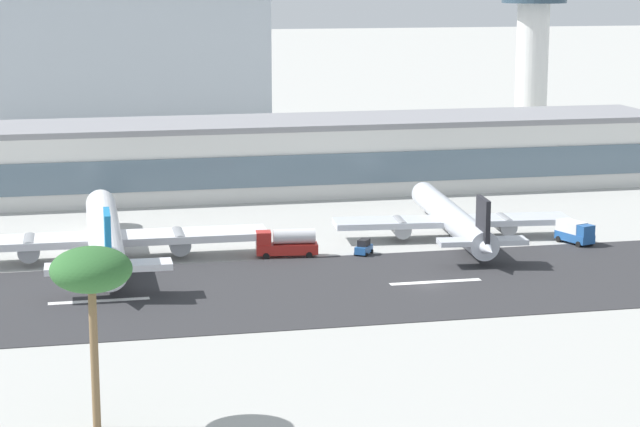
% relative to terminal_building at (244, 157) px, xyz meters
% --- Properties ---
extents(ground_plane, '(1400.00, 1400.00, 0.00)m').
position_rel_terminal_building_xyz_m(ground_plane, '(12.75, -69.95, -6.46)').
color(ground_plane, '#A8A8A3').
extents(runway_strip, '(800.00, 33.33, 0.08)m').
position_rel_terminal_building_xyz_m(runway_strip, '(12.75, -68.58, -6.42)').
color(runway_strip, '#2D2D30').
rests_on(runway_strip, ground_plane).
extents(runway_centreline_dash_3, '(12.00, 1.20, 0.01)m').
position_rel_terminal_building_xyz_m(runway_centreline_dash_3, '(-28.21, -68.58, -6.38)').
color(runway_centreline_dash_3, white).
rests_on(runway_centreline_dash_3, runway_strip).
extents(runway_centreline_dash_4, '(12.00, 1.20, 0.01)m').
position_rel_terminal_building_xyz_m(runway_centreline_dash_4, '(13.95, -68.58, -6.38)').
color(runway_centreline_dash_4, white).
rests_on(runway_centreline_dash_4, runway_strip).
extents(terminal_building, '(154.97, 21.04, 12.92)m').
position_rel_terminal_building_xyz_m(terminal_building, '(0.00, 0.00, 0.00)').
color(terminal_building, silver).
rests_on(terminal_building, ground_plane).
extents(control_tower, '(14.56, 14.56, 39.36)m').
position_rel_terminal_building_xyz_m(control_tower, '(65.58, 27.67, 18.97)').
color(control_tower, silver).
rests_on(control_tower, ground_plane).
extents(distant_hotel_block, '(91.41, 35.46, 36.87)m').
position_rel_terminal_building_xyz_m(distant_hotel_block, '(-27.19, 92.72, 11.97)').
color(distant_hotel_block, '#A8B2BC').
rests_on(distant_hotel_block, ground_plane).
extents(airliner_blue_tail_gate_0, '(44.73, 51.41, 10.73)m').
position_rel_terminal_building_xyz_m(airliner_blue_tail_gate_0, '(-26.59, -48.64, -3.05)').
color(airliner_blue_tail_gate_0, silver).
rests_on(airliner_blue_tail_gate_0, ground_plane).
extents(airliner_black_tail_gate_1, '(35.50, 44.75, 9.35)m').
position_rel_terminal_building_xyz_m(airliner_black_tail_gate_1, '(24.10, -45.45, -3.48)').
color(airliner_black_tail_gate_1, silver).
rests_on(airliner_black_tail_gate_1, ground_plane).
extents(service_box_truck_0, '(4.21, 6.45, 3.25)m').
position_rel_terminal_building_xyz_m(service_box_truck_0, '(40.48, -51.69, -4.68)').
color(service_box_truck_0, '#23569E').
rests_on(service_box_truck_0, ground_plane).
extents(service_baggage_tug_1, '(3.17, 3.54, 2.20)m').
position_rel_terminal_building_xyz_m(service_baggage_tug_1, '(8.82, -51.82, -5.42)').
color(service_baggage_tug_1, '#23569E').
rests_on(service_baggage_tug_1, ground_plane).
extents(service_fuel_truck_2, '(8.74, 3.62, 3.95)m').
position_rel_terminal_building_xyz_m(service_fuel_truck_2, '(-1.91, -50.68, -4.44)').
color(service_fuel_truck_2, '#B2231E').
rests_on(service_fuel_truck_2, ground_plane).
extents(palm_tree_0, '(6.95, 6.95, 16.07)m').
position_rel_terminal_building_xyz_m(palm_tree_0, '(-29.91, -110.02, 7.43)').
color(palm_tree_0, brown).
rests_on(palm_tree_0, ground_plane).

